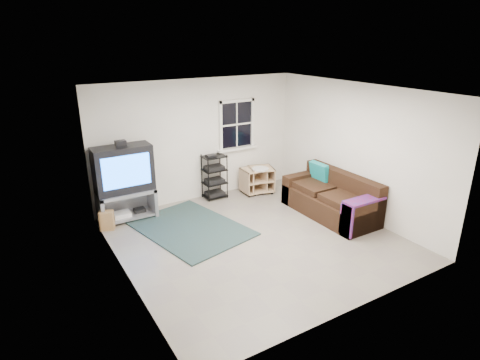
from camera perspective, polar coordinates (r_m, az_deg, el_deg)
room at (r=9.01m, az=-0.47°, el=7.45°), size 4.60×4.62×4.60m
tv_unit at (r=7.95m, az=-16.18°, el=0.41°), size 1.08×0.54×1.59m
av_rack at (r=8.84m, az=-3.64°, el=0.13°), size 0.50×0.36×1.00m
side_table_left at (r=9.16m, az=1.76°, el=0.05°), size 0.52×0.52×0.58m
side_table_right at (r=9.22m, az=2.95°, el=0.37°), size 0.66×0.66×0.61m
sofa at (r=8.23m, az=12.89°, el=-2.69°), size 0.90×2.03×0.93m
shag_rug at (r=7.62m, az=-7.03°, el=-6.79°), size 2.00×2.45×0.03m
paper_bag at (r=7.87m, az=-18.41°, el=-5.48°), size 0.30×0.25×0.37m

